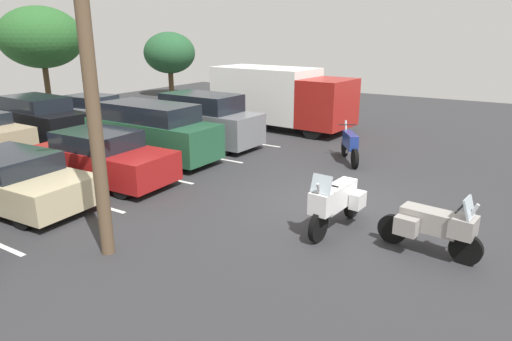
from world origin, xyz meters
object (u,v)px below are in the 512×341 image
Objects in this scene: motorcycle_second at (433,225)px; car_champagne at (12,180)px; box_truck at (280,96)px; car_green at (152,131)px; car_grey at (204,120)px; motorcycle_touring at (335,201)px; car_far_black at (39,117)px; car_far_silver at (94,112)px; car_red at (103,158)px; motorcycle_third at (350,145)px; utility_pole at (87,50)px.

car_champagne is (-2.90, 9.64, 0.05)m from motorcycle_second.
car_green is at bearing 170.97° from box_truck.
car_champagne is at bearing 179.34° from car_grey.
car_grey reaches higher than motorcycle_touring.
box_truck is at bearing 35.51° from motorcycle_touring.
car_far_black is at bearing 111.23° from car_grey.
car_far_silver is (4.75, 13.99, 0.02)m from motorcycle_touring.
box_truck reaches higher than car_green.
car_champagne is at bearing -140.09° from car_far_silver.
car_far_black is 0.72× the size of box_truck.
car_red is at bearing -10.07° from car_champagne.
motorcycle_third is 0.28× the size of box_truck.
utility_pole is at bearing -142.86° from car_green.
motorcycle_touring is 0.47× the size of car_far_silver.
motorcycle_second is 0.48× the size of car_red.
motorcycle_touring is at bearing -44.88° from utility_pole.
utility_pole reaches higher than car_far_black.
car_champagne is 10.03m from car_far_silver.
motorcycle_second is 10.03m from car_green.
car_grey reaches higher than car_red.
car_green is 2.59m from car_grey.
motorcycle_touring is at bearing 88.65° from motorcycle_second.
car_champagne is 0.99× the size of car_grey.
utility_pole is (-3.02, -3.67, 3.22)m from car_red.
car_far_black reaches higher than motorcycle_third.
motorcycle_second is 1.10× the size of motorcycle_third.
car_far_silver is at bearing 53.06° from car_red.
car_green reaches higher than car_far_silver.
car_green is at bearing -112.26° from car_far_silver.
car_far_black reaches higher than motorcycle_second.
motorcycle_second is 7.29m from utility_pole.
utility_pole is at bearing -117.44° from car_far_black.
motorcycle_touring is at bearing -122.49° from car_grey.
car_champagne is 0.68× the size of box_truck.
car_grey is at bearing 97.24° from motorcycle_third.
car_grey reaches higher than car_far_black.
car_far_silver is (2.61, -0.21, -0.14)m from car_far_black.
motorcycle_touring is at bearing -68.69° from car_champagne.
motorcycle_third is at bearing -74.98° from car_far_black.
car_far_black is at bearing 62.56° from utility_pole.
utility_pole is at bearing -166.08° from box_truck.
car_red is at bearing 92.35° from motorcycle_second.
box_truck is (7.04, -1.12, 0.49)m from car_green.
motorcycle_touring is 0.49× the size of car_far_black.
car_red is 0.94× the size of car_grey.
motorcycle_touring reaches higher than motorcycle_third.
motorcycle_touring is 1.13× the size of motorcycle_second.
motorcycle_second is at bearing -73.27° from car_champagne.
box_truck is at bearing -58.96° from car_far_silver.
car_grey is (2.58, -0.23, 0.01)m from car_green.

